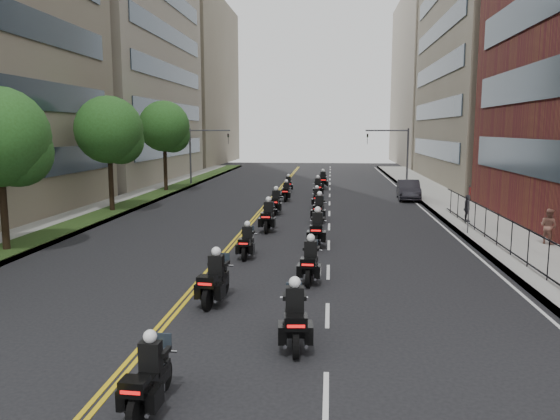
% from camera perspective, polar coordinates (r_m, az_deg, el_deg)
% --- Properties ---
extents(ground, '(160.00, 160.00, 0.00)m').
position_cam_1_polar(ground, '(12.47, -10.82, -17.90)').
color(ground, black).
rests_on(ground, ground).
extents(sidewalk_right, '(4.00, 90.00, 0.15)m').
position_cam_1_polar(sidewalk_right, '(37.18, 18.87, -0.42)').
color(sidewalk_right, gray).
rests_on(sidewalk_right, ground).
extents(sidewalk_left, '(4.00, 90.00, 0.15)m').
position_cam_1_polar(sidewalk_left, '(39.21, -17.63, 0.07)').
color(sidewalk_left, gray).
rests_on(sidewalk_left, ground).
extents(grass_strip, '(2.00, 90.00, 0.04)m').
position_cam_1_polar(grass_strip, '(38.89, -16.55, 0.19)').
color(grass_strip, '#203814').
rests_on(grass_strip, sidewalk_left).
extents(building_right_tan, '(15.11, 28.00, 30.00)m').
position_cam_1_polar(building_right_tan, '(62.22, 23.28, 16.54)').
color(building_right_tan, '#7A6E59').
rests_on(building_right_tan, ground).
extents(building_right_far, '(15.00, 28.00, 26.00)m').
position_cam_1_polar(building_right_far, '(90.89, 17.30, 12.78)').
color(building_right_far, gray).
rests_on(building_right_far, ground).
extents(building_left_mid, '(16.11, 28.00, 34.00)m').
position_cam_1_polar(building_left_mid, '(64.93, -18.62, 18.20)').
color(building_left_mid, gray).
rests_on(building_left_mid, ground).
extents(building_left_far, '(16.00, 28.00, 26.00)m').
position_cam_1_polar(building_left_far, '(92.54, -10.84, 12.92)').
color(building_left_far, '#7A6E59').
rests_on(building_left_far, ground).
extents(iron_fence, '(0.05, 28.00, 1.50)m').
position_cam_1_polar(iron_fence, '(24.45, 23.74, -3.14)').
color(iron_fence, black).
rests_on(iron_fence, sidewalk_right).
extents(street_trees, '(4.40, 38.40, 7.98)m').
position_cam_1_polar(street_trees, '(32.62, -20.85, 7.23)').
color(street_trees, black).
rests_on(street_trees, ground).
extents(traffic_signal_right, '(4.09, 0.20, 5.60)m').
position_cam_1_polar(traffic_signal_right, '(53.13, 12.17, 6.29)').
color(traffic_signal_right, '#3F3F44').
rests_on(traffic_signal_right, ground).
extents(traffic_signal_left, '(4.09, 0.20, 5.60)m').
position_cam_1_polar(traffic_signal_left, '(54.27, -8.38, 6.43)').
color(traffic_signal_left, '#3F3F44').
rests_on(traffic_signal_left, ground).
extents(motorcycle_0, '(0.52, 2.17, 1.60)m').
position_cam_1_polar(motorcycle_0, '(11.51, -13.54, -16.83)').
color(motorcycle_0, black).
rests_on(motorcycle_0, ground).
extents(motorcycle_1, '(0.67, 2.44, 1.80)m').
position_cam_1_polar(motorcycle_1, '(14.16, 1.56, -11.35)').
color(motorcycle_1, black).
rests_on(motorcycle_1, ground).
extents(motorcycle_2, '(0.69, 2.44, 1.80)m').
position_cam_1_polar(motorcycle_2, '(17.62, -6.79, -7.40)').
color(motorcycle_2, black).
rests_on(motorcycle_2, ground).
extents(motorcycle_3, '(0.59, 2.37, 1.75)m').
position_cam_1_polar(motorcycle_3, '(19.90, 3.18, -5.57)').
color(motorcycle_3, black).
rests_on(motorcycle_3, ground).
extents(motorcycle_4, '(0.50, 2.16, 1.59)m').
position_cam_1_polar(motorcycle_4, '(23.63, -3.47, -3.49)').
color(motorcycle_4, black).
rests_on(motorcycle_4, ground).
extents(motorcycle_5, '(0.60, 2.55, 1.88)m').
position_cam_1_polar(motorcycle_5, '(25.94, 3.91, -2.16)').
color(motorcycle_5, black).
rests_on(motorcycle_5, ground).
extents(motorcycle_6, '(0.59, 2.55, 1.88)m').
position_cam_1_polar(motorcycle_6, '(29.67, -1.24, -0.80)').
color(motorcycle_6, black).
rests_on(motorcycle_6, ground).
extents(motorcycle_7, '(0.65, 2.49, 1.83)m').
position_cam_1_polar(motorcycle_7, '(32.79, 4.11, 0.03)').
color(motorcycle_7, black).
rests_on(motorcycle_7, ground).
extents(motorcycle_8, '(0.58, 2.48, 1.83)m').
position_cam_1_polar(motorcycle_8, '(35.68, -0.44, 0.73)').
color(motorcycle_8, black).
rests_on(motorcycle_8, ground).
extents(motorcycle_9, '(0.49, 2.14, 1.58)m').
position_cam_1_polar(motorcycle_9, '(38.71, 3.87, 1.17)').
color(motorcycle_9, black).
rests_on(motorcycle_9, ground).
extents(motorcycle_10, '(0.52, 2.26, 1.67)m').
position_cam_1_polar(motorcycle_10, '(42.29, 0.65, 1.85)').
color(motorcycle_10, black).
rests_on(motorcycle_10, ground).
extents(motorcycle_11, '(0.64, 2.42, 1.79)m').
position_cam_1_polar(motorcycle_11, '(44.84, 3.97, 2.26)').
color(motorcycle_11, black).
rests_on(motorcycle_11, ground).
extents(motorcycle_12, '(0.63, 2.17, 1.60)m').
position_cam_1_polar(motorcycle_12, '(48.25, 0.88, 2.63)').
color(motorcycle_12, black).
rests_on(motorcycle_12, ground).
extents(motorcycle_13, '(0.60, 2.52, 1.86)m').
position_cam_1_polar(motorcycle_13, '(50.98, 4.52, 3.03)').
color(motorcycle_13, black).
rests_on(motorcycle_13, ground).
extents(parked_sedan, '(1.90, 4.76, 1.54)m').
position_cam_1_polar(parked_sedan, '(44.22, 13.28, 2.06)').
color(parked_sedan, black).
rests_on(parked_sedan, ground).
extents(pedestrian_b, '(0.99, 1.03, 1.68)m').
position_cam_1_polar(pedestrian_b, '(28.60, 26.26, -1.53)').
color(pedestrian_b, brown).
rests_on(pedestrian_b, sidewalk_right).
extents(pedestrian_c, '(0.53, 0.98, 1.58)m').
position_cam_1_polar(pedestrian_c, '(33.60, 18.95, 0.16)').
color(pedestrian_c, '#39383F').
rests_on(pedestrian_c, sidewalk_right).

